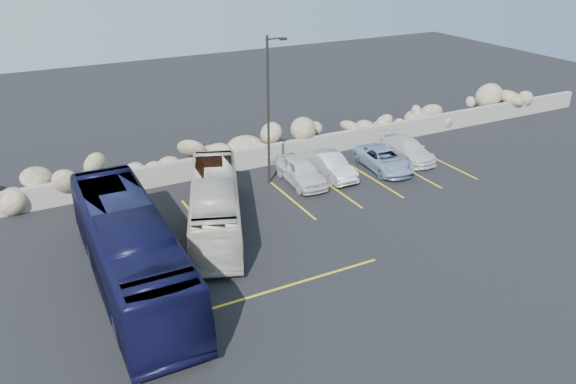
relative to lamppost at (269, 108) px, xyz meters
name	(u,v)px	position (x,y,z in m)	size (l,w,h in m)	color
ground	(316,281)	(-2.56, -9.50, -4.30)	(90.00, 90.00, 0.00)	black
seawall	(210,165)	(-2.56, 2.50, -3.70)	(60.00, 0.40, 1.20)	gray
riprap_pile	(202,147)	(-2.56, 3.70, -3.00)	(54.00, 2.80, 2.60)	#887059
parking_lines	(340,203)	(2.09, -3.93, -4.29)	(18.16, 9.36, 0.01)	gold
lamppost	(269,108)	(0.00, 0.00, 0.00)	(1.14, 0.18, 8.00)	#282724
vintage_bus	(215,205)	(-4.56, -3.64, -3.04)	(2.12, 9.05, 2.52)	beige
tour_coach	(130,250)	(-9.06, -6.47, -2.69)	(2.70, 11.55, 3.22)	black
car_a	(301,171)	(1.50, -0.79, -3.59)	(1.67, 4.15, 1.42)	silver
car_b	(330,165)	(3.43, -0.75, -3.64)	(1.38, 3.97, 1.31)	silver
car_c	(408,149)	(9.01, -0.65, -3.68)	(1.73, 4.25, 1.23)	silver
car_d	(384,159)	(6.73, -1.30, -3.69)	(2.02, 4.39, 1.22)	#8199B7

